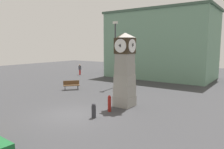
{
  "coord_description": "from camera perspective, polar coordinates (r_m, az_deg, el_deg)",
  "views": [
    {
      "loc": [
        10.01,
        -9.65,
        4.42
      ],
      "look_at": [
        0.67,
        3.46,
        2.28
      ],
      "focal_mm": 35.0,
      "sensor_mm": 36.0,
      "label": 1
    }
  ],
  "objects": [
    {
      "name": "ground_plane",
      "position": [
        14.59,
        -10.23,
        -10.19
      ],
      "size": [
        75.44,
        75.44,
        0.0
      ],
      "primitive_type": "plane",
      "color": "#38383A"
    },
    {
      "name": "clock_tower",
      "position": [
        15.8,
        3.35,
        0.87
      ],
      "size": [
        1.46,
        1.52,
        5.33
      ],
      "color": "gray",
      "rests_on": "ground_plane"
    },
    {
      "name": "bollard_near_tower",
      "position": [
        14.79,
        -0.68,
        -7.54
      ],
      "size": [
        0.23,
        0.23,
        1.11
      ],
      "color": "maroon",
      "rests_on": "ground_plane"
    },
    {
      "name": "bollard_mid_row",
      "position": [
        13.62,
        -4.79,
        -9.33
      ],
      "size": [
        0.27,
        0.27,
        0.92
      ],
      "color": "#333338",
      "rests_on": "ground_plane"
    },
    {
      "name": "bench",
      "position": [
        22.44,
        -10.57,
        -2.57
      ],
      "size": [
        1.45,
        1.56,
        0.9
      ],
      "color": "brown",
      "rests_on": "ground_plane"
    },
    {
      "name": "pedestrian_near_bench",
      "position": [
        33.4,
        -8.4,
        1.44
      ],
      "size": [
        0.32,
        0.44,
        1.6
      ],
      "color": "red",
      "rests_on": "ground_plane"
    },
    {
      "name": "street_lamp_far_side",
      "position": [
        22.95,
        0.85,
        6.38
      ],
      "size": [
        0.5,
        0.24,
        6.89
      ],
      "color": "#333338",
      "rests_on": "ground_plane"
    },
    {
      "name": "warehouse_blue_far",
      "position": [
        31.31,
        12.57,
        7.63
      ],
      "size": [
        14.31,
        8.1,
        9.1
      ],
      "color": "gray",
      "rests_on": "ground_plane"
    }
  ]
}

